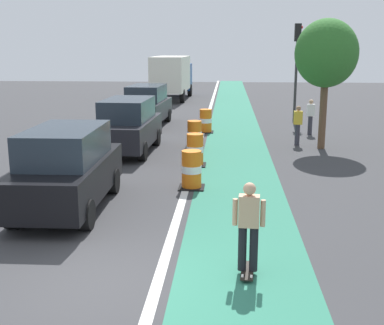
% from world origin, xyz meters
% --- Properties ---
extents(ground_plane, '(100.00, 100.00, 0.00)m').
position_xyz_m(ground_plane, '(0.00, 0.00, 0.00)').
color(ground_plane, '#38383A').
extents(bike_lane_strip, '(2.50, 80.00, 0.01)m').
position_xyz_m(bike_lane_strip, '(2.40, 12.00, 0.00)').
color(bike_lane_strip, '#2D755B').
rests_on(bike_lane_strip, ground).
extents(lane_divider_stripe, '(0.20, 80.00, 0.01)m').
position_xyz_m(lane_divider_stripe, '(0.90, 12.00, 0.01)').
color(lane_divider_stripe, silver).
rests_on(lane_divider_stripe, ground).
extents(skateboarder_on_lane, '(0.57, 0.81, 1.69)m').
position_xyz_m(skateboarder_on_lane, '(2.45, 0.52, 0.91)').
color(skateboarder_on_lane, black).
rests_on(skateboarder_on_lane, ground).
extents(parked_suv_nearest, '(1.98, 4.63, 2.04)m').
position_xyz_m(parked_suv_nearest, '(-1.87, 3.94, 1.04)').
color(parked_suv_nearest, black).
rests_on(parked_suv_nearest, ground).
extents(parked_suv_second, '(2.03, 4.66, 2.04)m').
position_xyz_m(parked_suv_second, '(-1.71, 10.89, 1.04)').
color(parked_suv_second, black).
rests_on(parked_suv_second, ground).
extents(parked_suv_third, '(2.10, 4.69, 2.04)m').
position_xyz_m(parked_suv_third, '(-2.06, 17.60, 1.04)').
color(parked_suv_third, black).
rests_on(parked_suv_third, ground).
extents(traffic_barrel_front, '(0.73, 0.73, 1.09)m').
position_xyz_m(traffic_barrel_front, '(1.05, 6.04, 0.53)').
color(traffic_barrel_front, orange).
rests_on(traffic_barrel_front, ground).
extents(traffic_barrel_mid, '(0.73, 0.73, 1.09)m').
position_xyz_m(traffic_barrel_mid, '(0.97, 8.86, 0.53)').
color(traffic_barrel_mid, orange).
rests_on(traffic_barrel_mid, ground).
extents(traffic_barrel_back, '(0.73, 0.73, 1.09)m').
position_xyz_m(traffic_barrel_back, '(0.75, 11.87, 0.53)').
color(traffic_barrel_back, orange).
rests_on(traffic_barrel_back, ground).
extents(traffic_barrel_far, '(0.73, 0.73, 1.09)m').
position_xyz_m(traffic_barrel_far, '(1.03, 15.64, 0.53)').
color(traffic_barrel_far, orange).
rests_on(traffic_barrel_far, ground).
extents(delivery_truck_down_block, '(2.55, 7.67, 3.23)m').
position_xyz_m(delivery_truck_down_block, '(-2.17, 30.53, 1.85)').
color(delivery_truck_down_block, silver).
rests_on(delivery_truck_down_block, ground).
extents(traffic_light_corner, '(0.41, 0.32, 5.10)m').
position_xyz_m(traffic_light_corner, '(5.61, 19.34, 3.50)').
color(traffic_light_corner, '#2D2D2D').
rests_on(traffic_light_corner, ground).
extents(pedestrian_crossing, '(0.34, 0.20, 1.61)m').
position_xyz_m(pedestrian_crossing, '(4.90, 12.75, 0.86)').
color(pedestrian_crossing, '#33333D').
rests_on(pedestrian_crossing, ground).
extents(pedestrian_waiting, '(0.34, 0.20, 1.61)m').
position_xyz_m(pedestrian_waiting, '(5.82, 15.33, 0.86)').
color(pedestrian_waiting, '#33333D').
rests_on(pedestrian_waiting, ground).
extents(street_tree_sidewalk, '(2.40, 2.40, 5.00)m').
position_xyz_m(street_tree_sidewalk, '(5.77, 12.15, 3.67)').
color(street_tree_sidewalk, brown).
rests_on(street_tree_sidewalk, ground).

